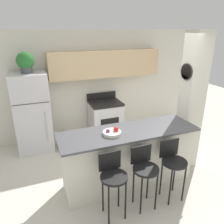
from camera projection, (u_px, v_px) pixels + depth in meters
name	position (u px, v px, depth m)	size (l,w,h in m)	color
ground_plane	(127.00, 182.00, 3.89)	(14.00, 14.00, 0.00)	beige
wall_back	(96.00, 77.00, 5.28)	(5.60, 0.38, 2.55)	silver
pillar_right	(191.00, 104.00, 3.99)	(0.38, 0.32, 2.55)	silver
counter_bar	(128.00, 157.00, 3.71)	(2.29, 0.72, 1.02)	silver
refrigerator	(32.00, 113.00, 4.70)	(0.74, 0.67, 1.73)	silver
stove_range	(105.00, 119.00, 5.43)	(0.75, 0.63, 1.07)	silver
bar_stool_left	(113.00, 176.00, 3.02)	(0.38, 0.38, 0.97)	black
bar_stool_mid	(144.00, 169.00, 3.18)	(0.38, 0.38, 0.97)	black
bar_stool_right	(173.00, 162.00, 3.35)	(0.38, 0.38, 0.97)	black
potted_plant_on_fridge	(25.00, 62.00, 4.32)	(0.35, 0.35, 0.42)	#4C4C51
fruit_bowl	(112.00, 132.00, 3.39)	(0.29, 0.29, 0.12)	silver
trash_bin	(64.00, 141.00, 4.95)	(0.28, 0.28, 0.38)	#59595B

